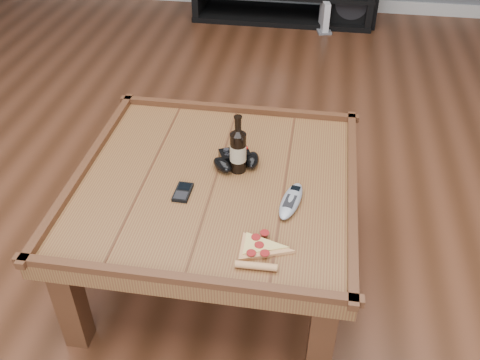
# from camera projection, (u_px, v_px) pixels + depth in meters

# --- Properties ---
(ground) EXTENTS (6.00, 6.00, 0.00)m
(ground) POSITION_uv_depth(u_px,v_px,m) (218.00, 266.00, 2.19)
(ground) COLOR #412212
(ground) RESTS_ON ground
(baseboard) EXTENTS (5.00, 0.02, 0.10)m
(baseboard) POSITION_uv_depth(u_px,v_px,m) (285.00, 1.00, 4.49)
(baseboard) COLOR silver
(baseboard) RESTS_ON ground
(coffee_table) EXTENTS (1.03, 1.03, 0.48)m
(coffee_table) POSITION_uv_depth(u_px,v_px,m) (216.00, 193.00, 1.95)
(coffee_table) COLOR brown
(coffee_table) RESTS_ON ground
(beer_bottle) EXTENTS (0.06, 0.06, 0.23)m
(beer_bottle) POSITION_uv_depth(u_px,v_px,m) (238.00, 149.00, 1.91)
(beer_bottle) COLOR black
(beer_bottle) RESTS_ON coffee_table
(game_controller) EXTENTS (0.18, 0.16, 0.05)m
(game_controller) POSITION_uv_depth(u_px,v_px,m) (236.00, 159.00, 1.97)
(game_controller) COLOR black
(game_controller) RESTS_ON coffee_table
(pizza_slice) EXTENTS (0.14, 0.23, 0.02)m
(pizza_slice) POSITION_uv_depth(u_px,v_px,m) (259.00, 250.00, 1.63)
(pizza_slice) COLOR tan
(pizza_slice) RESTS_ON coffee_table
(smartphone) EXTENTS (0.06, 0.10, 0.01)m
(smartphone) POSITION_uv_depth(u_px,v_px,m) (183.00, 192.00, 1.85)
(smartphone) COLOR black
(smartphone) RESTS_ON coffee_table
(remote_control) EXTENTS (0.10, 0.21, 0.03)m
(remote_control) POSITION_uv_depth(u_px,v_px,m) (291.00, 201.00, 1.80)
(remote_control) COLOR gray
(remote_control) RESTS_ON coffee_table
(game_console) EXTENTS (0.14, 0.20, 0.23)m
(game_console) POSITION_uv_depth(u_px,v_px,m) (324.00, 17.00, 4.06)
(game_console) COLOR slate
(game_console) RESTS_ON ground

